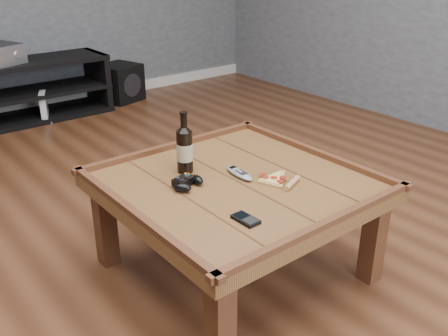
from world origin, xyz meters
TOP-DOWN VIEW (x-y plane):
  - ground at (0.00, 0.00)m, footprint 6.00×6.00m
  - baseboard at (0.00, 2.99)m, footprint 5.00×0.02m
  - coffee_table at (0.00, 0.00)m, footprint 1.03×1.03m
  - media_console at (0.00, 2.75)m, footprint 1.40×0.45m
  - beer_bottle at (-0.11, 0.22)m, footprint 0.07×0.07m
  - game_controller at (-0.19, 0.08)m, footprint 0.15×0.13m
  - pizza_slice at (0.13, -0.11)m, footprint 0.21×0.26m
  - smartphone at (-0.19, -0.28)m, footprint 0.06×0.11m
  - remote_control at (0.04, 0.03)m, footprint 0.07×0.17m
  - subwoofer at (0.91, 2.80)m, footprint 0.42×0.42m
  - game_console at (0.11, 2.63)m, footprint 0.18×0.23m

SIDE VIEW (x-z plane):
  - ground at x=0.00m, z-range 0.00..0.00m
  - baseboard at x=0.00m, z-range 0.00..0.10m
  - game_console at x=0.11m, z-range -0.01..0.24m
  - subwoofer at x=0.91m, z-range 0.00..0.34m
  - media_console at x=0.00m, z-range 0.00..0.50m
  - coffee_table at x=0.00m, z-range 0.15..0.63m
  - smartphone at x=-0.19m, z-range 0.45..0.46m
  - pizza_slice at x=0.13m, z-range 0.45..0.47m
  - remote_control at x=0.04m, z-range 0.45..0.47m
  - game_controller at x=-0.19m, z-range 0.45..0.49m
  - beer_bottle at x=-0.11m, z-range 0.42..0.70m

